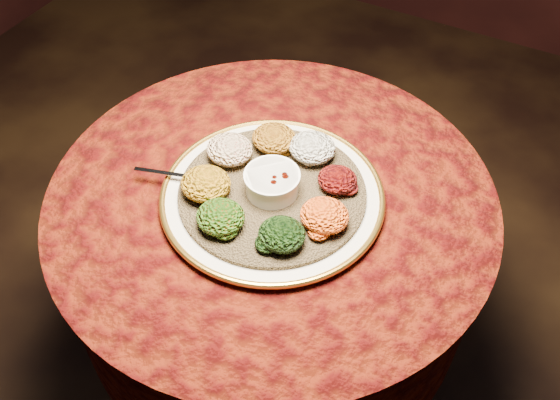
% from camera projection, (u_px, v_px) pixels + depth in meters
% --- Properties ---
extents(table, '(0.96, 0.96, 0.73)m').
position_uv_depth(table, '(272.00, 245.00, 1.46)').
color(table, black).
rests_on(table, ground).
extents(platter, '(0.59, 0.59, 0.02)m').
position_uv_depth(platter, '(272.00, 196.00, 1.30)').
color(platter, beige).
rests_on(platter, table).
extents(injera, '(0.42, 0.42, 0.01)m').
position_uv_depth(injera, '(272.00, 192.00, 1.29)').
color(injera, brown).
rests_on(injera, platter).
extents(stew_bowl, '(0.12, 0.12, 0.05)m').
position_uv_depth(stew_bowl, '(272.00, 181.00, 1.27)').
color(stew_bowl, white).
rests_on(stew_bowl, injera).
extents(spoon, '(0.15, 0.06, 0.01)m').
position_uv_depth(spoon, '(190.00, 177.00, 1.31)').
color(spoon, silver).
rests_on(spoon, injera).
extents(portion_ayib, '(0.10, 0.10, 0.05)m').
position_uv_depth(portion_ayib, '(312.00, 148.00, 1.34)').
color(portion_ayib, silver).
rests_on(portion_ayib, injera).
extents(portion_kitfo, '(0.08, 0.08, 0.04)m').
position_uv_depth(portion_kitfo, '(337.00, 180.00, 1.28)').
color(portion_kitfo, black).
rests_on(portion_kitfo, injera).
extents(portion_tikil, '(0.10, 0.09, 0.05)m').
position_uv_depth(portion_tikil, '(324.00, 215.00, 1.21)').
color(portion_tikil, '#BC640F').
rests_on(portion_tikil, injera).
extents(portion_gomen, '(0.09, 0.09, 0.04)m').
position_uv_depth(portion_gomen, '(282.00, 234.00, 1.18)').
color(portion_gomen, black).
rests_on(portion_gomen, injera).
extents(portion_mixveg, '(0.10, 0.09, 0.05)m').
position_uv_depth(portion_mixveg, '(220.00, 217.00, 1.21)').
color(portion_mixveg, '#8C3109').
rests_on(portion_mixveg, injera).
extents(portion_kik, '(0.10, 0.10, 0.05)m').
position_uv_depth(portion_kik, '(206.00, 184.00, 1.27)').
color(portion_kik, '#B87610').
rests_on(portion_kik, injera).
extents(portion_timatim, '(0.10, 0.10, 0.05)m').
position_uv_depth(portion_timatim, '(230.00, 149.00, 1.34)').
color(portion_timatim, maroon).
rests_on(portion_timatim, injera).
extents(portion_shiro, '(0.10, 0.09, 0.05)m').
position_uv_depth(portion_shiro, '(274.00, 138.00, 1.36)').
color(portion_shiro, '#8A5810').
rests_on(portion_shiro, injera).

